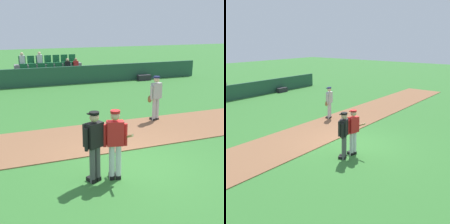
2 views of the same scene
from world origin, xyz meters
The scene contains 6 objects.
ground_plane centered at (0.00, 0.00, 0.00)m, with size 80.00×80.00×0.00m, color #33702D.
infield_dirt_path centered at (0.00, 2.31, 0.01)m, with size 28.00×2.78×0.03m, color brown.
batter_red_jersey centered at (-0.72, -0.53, 0.97)m, with size 0.62×0.80×1.76m.
umpire_home_plate centered at (-1.23, -0.46, 1.00)m, with size 0.55×0.42×1.76m.
runner_grey_jersey centered at (2.43, 3.28, 0.96)m, with size 0.67×0.38×1.76m.
equipment_bag centered at (5.95, 11.31, 0.18)m, with size 0.90×0.36×0.36m, color #232328.
Camera 2 is at (-8.66, -6.04, 4.30)m, focal length 43.59 mm.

